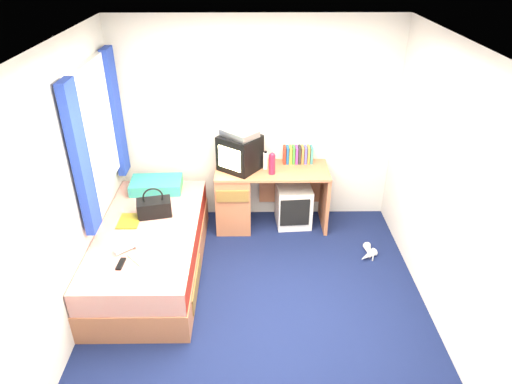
{
  "coord_description": "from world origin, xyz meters",
  "views": [
    {
      "loc": [
        -0.06,
        -3.25,
        3.09
      ],
      "look_at": [
        -0.02,
        0.7,
        0.86
      ],
      "focal_mm": 32.0,
      "sensor_mm": 36.0,
      "label": 1
    }
  ],
  "objects_px": {
    "pink_water_bottle": "(272,165)",
    "towel": "(157,238)",
    "magazine": "(129,221)",
    "handbag": "(154,207)",
    "water_bottle": "(125,248)",
    "desk": "(248,195)",
    "crt_tv": "(240,153)",
    "colour_swatch_fan": "(136,259)",
    "vcr": "(240,133)",
    "aerosol_can": "(265,161)",
    "bed": "(151,250)",
    "remote_control": "(121,264)",
    "white_heels": "(368,253)",
    "storage_cube": "(293,205)",
    "pillow": "(156,185)",
    "picture_frame": "(309,157)"
  },
  "relations": [
    {
      "from": "pink_water_bottle",
      "to": "towel",
      "type": "height_order",
      "value": "pink_water_bottle"
    },
    {
      "from": "towel",
      "to": "magazine",
      "type": "height_order",
      "value": "towel"
    },
    {
      "from": "handbag",
      "to": "water_bottle",
      "type": "xyz_separation_m",
      "value": [
        -0.16,
        -0.62,
        -0.06
      ]
    },
    {
      "from": "desk",
      "to": "water_bottle",
      "type": "bearing_deg",
      "value": -131.82
    },
    {
      "from": "crt_tv",
      "to": "colour_swatch_fan",
      "type": "distance_m",
      "value": 1.72
    },
    {
      "from": "vcr",
      "to": "crt_tv",
      "type": "bearing_deg",
      "value": -83.42
    },
    {
      "from": "pink_water_bottle",
      "to": "magazine",
      "type": "distance_m",
      "value": 1.65
    },
    {
      "from": "aerosol_can",
      "to": "handbag",
      "type": "relative_size",
      "value": 0.53
    },
    {
      "from": "bed",
      "to": "handbag",
      "type": "bearing_deg",
      "value": 83.08
    },
    {
      "from": "remote_control",
      "to": "white_heels",
      "type": "height_order",
      "value": "remote_control"
    },
    {
      "from": "pink_water_bottle",
      "to": "handbag",
      "type": "bearing_deg",
      "value": -157.38
    },
    {
      "from": "storage_cube",
      "to": "towel",
      "type": "xyz_separation_m",
      "value": [
        -1.4,
        -1.16,
        0.34
      ]
    },
    {
      "from": "water_bottle",
      "to": "remote_control",
      "type": "xyz_separation_m",
      "value": [
        0.01,
        -0.21,
        -0.03
      ]
    },
    {
      "from": "handbag",
      "to": "magazine",
      "type": "relative_size",
      "value": 1.35
    },
    {
      "from": "crt_tv",
      "to": "vcr",
      "type": "bearing_deg",
      "value": 90.0
    },
    {
      "from": "storage_cube",
      "to": "magazine",
      "type": "height_order",
      "value": "magazine"
    },
    {
      "from": "pink_water_bottle",
      "to": "remote_control",
      "type": "xyz_separation_m",
      "value": [
        -1.39,
        -1.34,
        -0.31
      ]
    },
    {
      "from": "pillow",
      "to": "towel",
      "type": "relative_size",
      "value": 1.77
    },
    {
      "from": "crt_tv",
      "to": "vcr",
      "type": "distance_m",
      "value": 0.24
    },
    {
      "from": "vcr",
      "to": "white_heels",
      "type": "xyz_separation_m",
      "value": [
        1.41,
        -0.68,
        -1.15
      ]
    },
    {
      "from": "towel",
      "to": "pink_water_bottle",
      "type": "bearing_deg",
      "value": 42.29
    },
    {
      "from": "aerosol_can",
      "to": "white_heels",
      "type": "height_order",
      "value": "aerosol_can"
    },
    {
      "from": "aerosol_can",
      "to": "desk",
      "type": "bearing_deg",
      "value": -179.81
    },
    {
      "from": "aerosol_can",
      "to": "colour_swatch_fan",
      "type": "xyz_separation_m",
      "value": [
        -1.21,
        -1.4,
        -0.3
      ]
    },
    {
      "from": "picture_frame",
      "to": "remote_control",
      "type": "relative_size",
      "value": 0.88
    },
    {
      "from": "crt_tv",
      "to": "magazine",
      "type": "relative_size",
      "value": 1.95
    },
    {
      "from": "crt_tv",
      "to": "white_heels",
      "type": "distance_m",
      "value": 1.81
    },
    {
      "from": "magazine",
      "to": "colour_swatch_fan",
      "type": "relative_size",
      "value": 1.27
    },
    {
      "from": "colour_swatch_fan",
      "to": "towel",
      "type": "bearing_deg",
      "value": 59.02
    },
    {
      "from": "desk",
      "to": "colour_swatch_fan",
      "type": "height_order",
      "value": "desk"
    },
    {
      "from": "pillow",
      "to": "crt_tv",
      "type": "height_order",
      "value": "crt_tv"
    },
    {
      "from": "picture_frame",
      "to": "white_heels",
      "type": "distance_m",
      "value": 1.29
    },
    {
      "from": "vcr",
      "to": "handbag",
      "type": "height_order",
      "value": "vcr"
    },
    {
      "from": "aerosol_can",
      "to": "white_heels",
      "type": "distance_m",
      "value": 1.54
    },
    {
      "from": "handbag",
      "to": "colour_swatch_fan",
      "type": "xyz_separation_m",
      "value": [
        -0.03,
        -0.76,
        -0.09
      ]
    },
    {
      "from": "remote_control",
      "to": "magazine",
      "type": "bearing_deg",
      "value": 100.55
    },
    {
      "from": "pillow",
      "to": "white_heels",
      "type": "relative_size",
      "value": 1.96
    },
    {
      "from": "pillow",
      "to": "pink_water_bottle",
      "type": "distance_m",
      "value": 1.34
    },
    {
      "from": "magazine",
      "to": "remote_control",
      "type": "bearing_deg",
      "value": -82.81
    },
    {
      "from": "crt_tv",
      "to": "pink_water_bottle",
      "type": "xyz_separation_m",
      "value": [
        0.36,
        -0.13,
        -0.09
      ]
    },
    {
      "from": "handbag",
      "to": "water_bottle",
      "type": "height_order",
      "value": "handbag"
    },
    {
      "from": "pillow",
      "to": "desk",
      "type": "relative_size",
      "value": 0.44
    },
    {
      "from": "desk",
      "to": "crt_tv",
      "type": "height_order",
      "value": "crt_tv"
    },
    {
      "from": "pillow",
      "to": "remote_control",
      "type": "height_order",
      "value": "pillow"
    },
    {
      "from": "vcr",
      "to": "water_bottle",
      "type": "relative_size",
      "value": 1.88
    },
    {
      "from": "remote_control",
      "to": "white_heels",
      "type": "bearing_deg",
      "value": 21.36
    },
    {
      "from": "desk",
      "to": "storage_cube",
      "type": "bearing_deg",
      "value": 1.36
    },
    {
      "from": "white_heels",
      "to": "desk",
      "type": "bearing_deg",
      "value": 152.84
    },
    {
      "from": "picture_frame",
      "to": "storage_cube",
      "type": "bearing_deg",
      "value": -124.84
    },
    {
      "from": "white_heels",
      "to": "handbag",
      "type": "bearing_deg",
      "value": 179.19
    }
  ]
}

